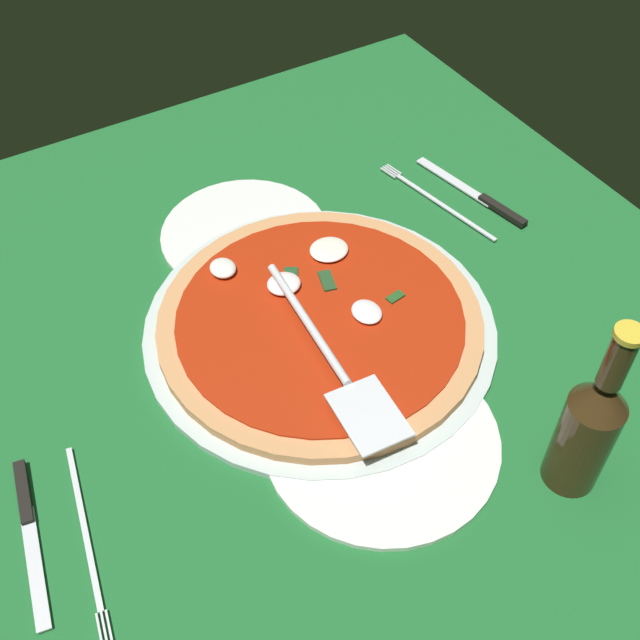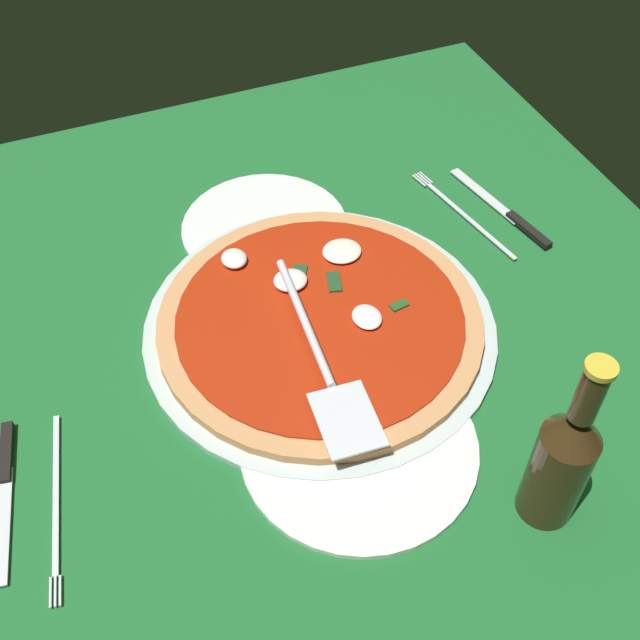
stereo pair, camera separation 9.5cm
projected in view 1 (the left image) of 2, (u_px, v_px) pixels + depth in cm
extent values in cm
cube|color=#1C612B|center=(298.00, 336.00, 96.79)|extent=(105.76, 105.76, 0.80)
cube|color=silver|center=(94.00, 149.00, 121.70)|extent=(8.14, 8.14, 0.10)
cube|color=white|center=(191.00, 118.00, 127.28)|extent=(8.14, 8.14, 0.10)
cube|color=white|center=(279.00, 90.00, 132.86)|extent=(8.14, 8.14, 0.10)
cube|color=silver|center=(361.00, 63.00, 138.44)|extent=(8.14, 8.14, 0.10)
cube|color=silver|center=(60.00, 195.00, 114.23)|extent=(8.14, 8.14, 0.10)
cube|color=white|center=(164.00, 160.00, 119.82)|extent=(8.14, 8.14, 0.10)
cube|color=silver|center=(259.00, 128.00, 125.40)|extent=(8.14, 8.14, 0.10)
cube|color=white|center=(346.00, 99.00, 130.98)|extent=(8.14, 8.14, 0.10)
cube|color=silver|center=(426.00, 72.00, 136.56)|extent=(8.14, 8.14, 0.10)
cube|color=white|center=(21.00, 248.00, 106.77)|extent=(8.14, 8.14, 0.10)
cube|color=silver|center=(134.00, 208.00, 112.35)|extent=(8.14, 8.14, 0.10)
cube|color=white|center=(237.00, 171.00, 117.94)|extent=(8.14, 8.14, 0.10)
cube|color=white|center=(330.00, 139.00, 123.52)|extent=(8.14, 8.14, 0.10)
cube|color=white|center=(415.00, 108.00, 129.10)|extent=(8.14, 8.14, 0.10)
cube|color=white|center=(100.00, 262.00, 104.89)|extent=(8.14, 8.14, 0.10)
cube|color=white|center=(211.00, 221.00, 110.47)|extent=(8.14, 8.14, 0.10)
cube|color=white|center=(311.00, 183.00, 116.06)|extent=(8.14, 8.14, 0.10)
cube|color=white|center=(402.00, 149.00, 121.64)|extent=(8.14, 8.14, 0.10)
cube|color=silver|center=(485.00, 118.00, 127.22)|extent=(8.14, 8.14, 0.10)
cube|color=white|center=(60.00, 325.00, 97.43)|extent=(8.14, 8.14, 0.10)
cube|color=white|center=(181.00, 277.00, 103.01)|extent=(8.14, 8.14, 0.10)
cube|color=white|center=(290.00, 234.00, 108.59)|extent=(8.14, 8.14, 0.10)
cube|color=white|center=(388.00, 196.00, 114.17)|extent=(8.14, 8.14, 0.10)
cube|color=silver|center=(477.00, 160.00, 119.76)|extent=(8.14, 8.14, 0.10)
cube|color=white|center=(14.00, 398.00, 89.97)|extent=(8.14, 8.14, 0.10)
cube|color=white|center=(147.00, 342.00, 95.55)|extent=(8.14, 8.14, 0.10)
cube|color=silver|center=(266.00, 293.00, 101.13)|extent=(8.14, 8.14, 0.10)
cube|color=white|center=(372.00, 248.00, 106.71)|extent=(8.14, 8.14, 0.10)
cube|color=white|center=(468.00, 208.00, 112.29)|extent=(8.14, 8.14, 0.10)
cube|color=silver|center=(554.00, 172.00, 117.88)|extent=(8.14, 8.14, 0.10)
cube|color=silver|center=(107.00, 419.00, 88.09)|extent=(8.14, 8.14, 0.10)
cube|color=silver|center=(238.00, 360.00, 93.67)|extent=(8.14, 8.14, 0.10)
cube|color=white|center=(354.00, 309.00, 99.25)|extent=(8.14, 8.14, 0.10)
cube|color=white|center=(457.00, 263.00, 104.83)|extent=(8.14, 8.14, 0.10)
cube|color=white|center=(550.00, 221.00, 110.41)|extent=(8.14, 8.14, 0.10)
cube|color=white|center=(60.00, 509.00, 80.62)|extent=(8.14, 8.14, 0.10)
cube|color=silver|center=(205.00, 440.00, 86.21)|extent=(8.14, 8.14, 0.10)
cube|color=white|center=(332.00, 379.00, 91.79)|extent=(8.14, 8.14, 0.10)
cube|color=silver|center=(445.00, 326.00, 97.37)|extent=(8.14, 8.14, 0.10)
cube|color=silver|center=(545.00, 278.00, 102.95)|extent=(8.14, 8.14, 0.10)
cube|color=white|center=(635.00, 235.00, 108.53)|extent=(8.14, 8.14, 0.10)
cube|color=silver|center=(3.00, 618.00, 73.16)|extent=(8.14, 8.14, 0.10)
cube|color=silver|center=(166.00, 535.00, 78.74)|extent=(8.14, 8.14, 0.10)
cube|color=white|center=(307.00, 462.00, 84.32)|extent=(8.14, 8.14, 0.10)
cube|color=silver|center=(431.00, 399.00, 89.91)|extent=(8.14, 8.14, 0.10)
cube|color=silver|center=(540.00, 343.00, 95.49)|extent=(8.14, 8.14, 0.10)
cube|color=silver|center=(637.00, 293.00, 101.07)|extent=(8.14, 8.14, 0.10)
cube|color=silver|center=(277.00, 561.00, 76.86)|extent=(8.14, 8.14, 0.10)
cube|color=white|center=(414.00, 485.00, 82.44)|extent=(8.14, 8.14, 0.10)
cube|color=white|center=(533.00, 419.00, 88.03)|extent=(8.14, 8.14, 0.10)
cube|color=silver|center=(638.00, 361.00, 93.61)|extent=(8.14, 8.14, 0.10)
cube|color=silver|center=(393.00, 589.00, 74.98)|extent=(8.14, 8.14, 0.10)
cube|color=white|center=(525.00, 510.00, 80.56)|extent=(8.14, 8.14, 0.10)
cube|color=white|center=(640.00, 441.00, 86.15)|extent=(8.14, 8.14, 0.10)
cube|color=white|center=(516.00, 619.00, 73.10)|extent=(8.14, 8.14, 0.10)
cylinder|color=silver|center=(320.00, 329.00, 96.16)|extent=(42.69, 42.69, 1.19)
cylinder|color=silver|center=(245.00, 234.00, 107.75)|extent=(22.72, 22.72, 1.00)
cylinder|color=white|center=(382.00, 440.00, 85.56)|extent=(25.69, 25.69, 1.00)
cylinder|color=tan|center=(320.00, 322.00, 95.24)|extent=(39.23, 39.23, 1.29)
cylinder|color=#AA230A|center=(320.00, 318.00, 94.65)|extent=(34.70, 34.70, 0.30)
ellipsoid|color=white|center=(329.00, 249.00, 101.71)|extent=(4.66, 5.08, 0.96)
ellipsoid|color=white|center=(284.00, 284.00, 97.40)|extent=(3.96, 4.23, 1.19)
ellipsoid|color=white|center=(367.00, 312.00, 94.43)|extent=(4.14, 3.47, 0.95)
ellipsoid|color=white|center=(223.00, 268.00, 99.20)|extent=(3.67, 3.24, 1.27)
cube|color=#224724|center=(327.00, 281.00, 98.40)|extent=(3.75, 2.50, 0.30)
cube|color=#1F4926|center=(291.00, 277.00, 98.85)|extent=(3.69, 3.13, 0.30)
cube|color=#235021|center=(395.00, 297.00, 96.52)|extent=(1.50, 2.40, 0.30)
cube|color=silver|center=(369.00, 415.00, 83.30)|extent=(9.22, 6.90, 0.30)
cylinder|color=silver|center=(309.00, 321.00, 91.71)|extent=(20.21, 2.54, 1.00)
cube|color=white|center=(59.00, 535.00, 78.36)|extent=(20.53, 14.47, 0.60)
cube|color=silver|center=(84.00, 524.00, 78.65)|extent=(18.69, 3.86, 0.25)
cube|color=silver|center=(99.00, 629.00, 71.71)|extent=(2.99, 0.74, 0.25)
cube|color=silver|center=(104.00, 627.00, 71.82)|extent=(2.99, 0.74, 0.25)
cube|color=silver|center=(109.00, 625.00, 71.92)|extent=(2.99, 0.74, 0.25)
cube|color=black|center=(24.00, 492.00, 80.73)|extent=(7.58, 2.48, 0.80)
cube|color=silver|center=(35.00, 567.00, 75.68)|extent=(13.14, 3.65, 0.25)
cube|color=white|center=(457.00, 201.00, 112.76)|extent=(19.26, 14.55, 0.60)
cube|color=silver|center=(445.00, 207.00, 111.30)|extent=(18.39, 3.92, 0.25)
cube|color=silver|center=(394.00, 169.00, 117.02)|extent=(2.99, 0.75, 0.25)
cube|color=silver|center=(392.00, 171.00, 116.83)|extent=(2.99, 0.75, 0.25)
cube|color=silver|center=(390.00, 172.00, 116.63)|extent=(2.99, 0.75, 0.25)
cube|color=silver|center=(388.00, 173.00, 116.44)|extent=(2.99, 0.75, 0.25)
cube|color=black|center=(502.00, 210.00, 110.37)|extent=(8.10, 2.62, 0.80)
cube|color=silver|center=(454.00, 181.00, 115.11)|extent=(14.04, 3.89, 0.25)
cylinder|color=#372611|center=(581.00, 443.00, 78.49)|extent=(5.68, 5.68, 12.56)
cone|color=#372611|center=(603.00, 394.00, 72.51)|extent=(5.68, 5.68, 3.51)
cylinder|color=#372611|center=(618.00, 360.00, 68.82)|extent=(2.41, 2.41, 6.43)
cylinder|color=gold|center=(630.00, 334.00, 66.20)|extent=(2.77, 2.77, 0.60)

